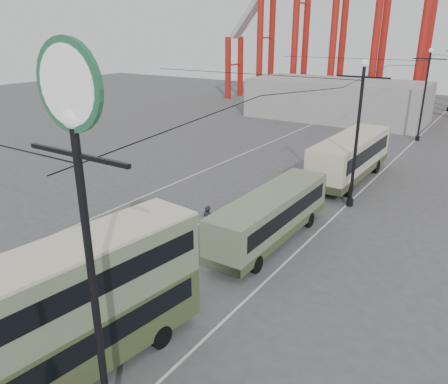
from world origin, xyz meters
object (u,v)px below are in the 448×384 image
Objects in this scene: pedestrian at (208,221)px; double_decker_bus at (78,305)px; single_decker_green at (271,215)px; single_decker_cream at (350,156)px; lamp_post_near at (79,174)px.

double_decker_bus is at bearing 107.86° from pedestrian.
single_decker_green is 0.90× the size of single_decker_cream.
lamp_post_near is 6.01× the size of pedestrian.
double_decker_bus is at bearing -90.93° from single_decker_cream.
lamp_post_near reaches higher than single_decker_cream.
double_decker_bus reaches higher than single_decker_green.
single_decker_cream reaches higher than single_decker_green.
double_decker_bus is 5.05× the size of pedestrian.
double_decker_bus is 12.21m from single_decker_green.
lamp_post_near is 1.19× the size of double_decker_bus.
lamp_post_near is 26.89m from single_decker_cream.
single_decker_cream is at bearing 89.80° from single_decker_green.
lamp_post_near is 14.97m from single_decker_green.
lamp_post_near is 5.94m from double_decker_bus.
double_decker_bus is 0.92× the size of single_decker_green.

